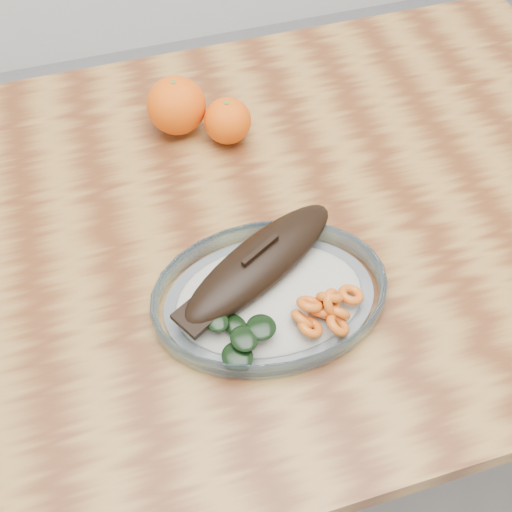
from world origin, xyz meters
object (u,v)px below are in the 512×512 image
(dining_table, at_px, (260,258))
(plated_meal, at_px, (269,292))
(orange_left, at_px, (176,106))
(orange_right, at_px, (227,121))

(dining_table, height_order, plated_meal, plated_meal)
(dining_table, bearing_deg, orange_left, 108.52)
(orange_left, relative_size, orange_right, 1.26)
(plated_meal, bearing_deg, orange_left, 99.79)
(plated_meal, relative_size, orange_left, 6.23)
(orange_left, bearing_deg, dining_table, -71.48)
(dining_table, xyz_separation_m, orange_right, (-0.00, 0.16, 0.13))
(orange_left, distance_m, orange_right, 0.08)
(plated_meal, bearing_deg, dining_table, 80.70)
(plated_meal, distance_m, orange_left, 0.35)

